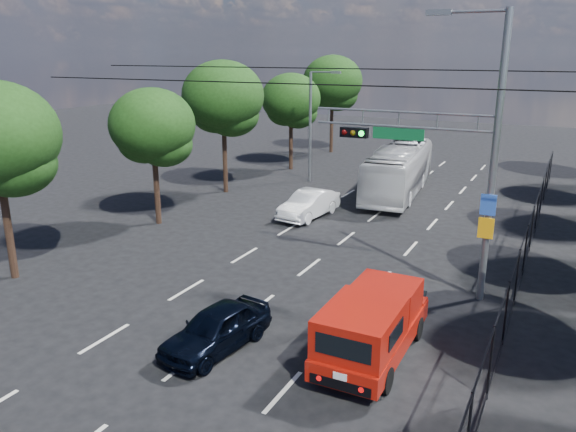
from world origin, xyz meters
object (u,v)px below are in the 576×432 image
Objects in this scene: navy_hatchback at (216,328)px; red_pickup at (373,324)px; white_van at (309,204)px; signal_mast at (456,146)px; white_bus at (399,170)px.

red_pickup is at bearing 28.53° from navy_hatchback.
navy_hatchback is 0.90× the size of white_van.
white_bus is (-5.60, 13.24, -3.79)m from signal_mast.
red_pickup reaches higher than navy_hatchback.
signal_mast is 6.90m from red_pickup.
white_bus is (-4.74, 18.64, 0.43)m from red_pickup.
red_pickup is 1.39× the size of navy_hatchback.
navy_hatchback is at bearing -94.05° from white_bus.
white_bus is at bearing 104.27° from red_pickup.
white_bus reaches higher than red_pickup.
white_van is (-7.43, 11.78, -0.34)m from red_pickup.
white_bus is 7.40m from white_van.
navy_hatchback is at bearing -70.10° from white_van.
white_van is (-2.69, -6.86, -0.77)m from white_bus.
white_van is at bearing 142.39° from signal_mast.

